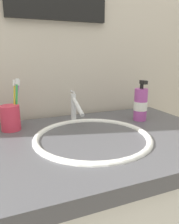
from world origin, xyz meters
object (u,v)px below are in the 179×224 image
(toothbrush_yellow, at_px, (14,101))
(soap_dispenser, at_px, (141,104))
(toothbrush_cup, at_px, (10,118))
(toothbrush_green, at_px, (17,100))
(faucet, at_px, (75,107))
(toothbrush_purple, at_px, (16,101))

(toothbrush_yellow, bearing_deg, soap_dispenser, -9.93)
(toothbrush_cup, distance_m, soap_dispenser, 0.57)
(toothbrush_yellow, bearing_deg, toothbrush_green, -28.73)
(toothbrush_green, height_order, soap_dispenser, toothbrush_green)
(toothbrush_cup, bearing_deg, faucet, 0.62)
(toothbrush_green, relative_size, toothbrush_yellow, 1.03)
(soap_dispenser, bearing_deg, toothbrush_green, 170.39)
(toothbrush_purple, bearing_deg, toothbrush_cup, -142.27)
(toothbrush_purple, relative_size, soap_dispenser, 1.05)
(toothbrush_cup, xyz_separation_m, soap_dispenser, (0.56, -0.08, 0.02))
(toothbrush_purple, height_order, toothbrush_yellow, same)
(faucet, bearing_deg, toothbrush_purple, 175.25)
(faucet, relative_size, toothbrush_yellow, 0.83)
(toothbrush_cup, distance_m, toothbrush_purple, 0.07)
(toothbrush_purple, bearing_deg, toothbrush_green, -85.82)
(toothbrush_cup, xyz_separation_m, toothbrush_yellow, (0.02, 0.02, 0.06))
(toothbrush_green, relative_size, soap_dispenser, 1.08)
(faucet, height_order, toothbrush_green, toothbrush_green)
(toothbrush_green, bearing_deg, toothbrush_purple, 94.18)
(toothbrush_cup, height_order, soap_dispenser, soap_dispenser)
(toothbrush_green, bearing_deg, toothbrush_yellow, 151.27)
(toothbrush_purple, distance_m, toothbrush_green, 0.01)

